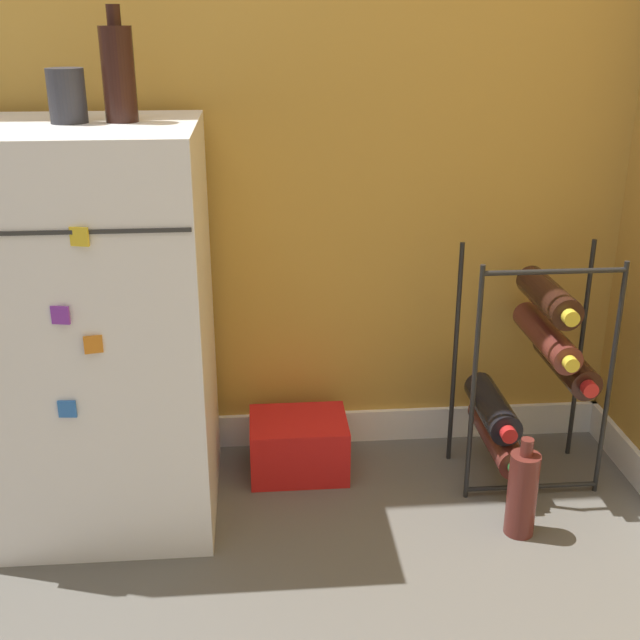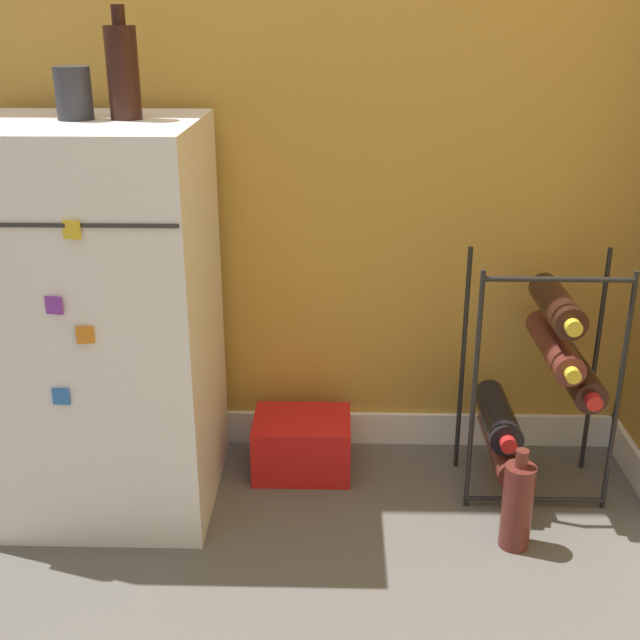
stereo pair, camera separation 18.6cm
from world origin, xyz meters
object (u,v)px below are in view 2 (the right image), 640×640
(soda_box, at_px, (302,444))
(wine_rack, at_px, (536,382))
(mini_fridge, at_px, (94,322))
(fridge_top_cup, at_px, (73,93))
(loose_bottle_floor, at_px, (517,505))
(fridge_top_bottle, at_px, (123,71))

(soda_box, bearing_deg, wine_rack, -6.85)
(mini_fridge, relative_size, fridge_top_cup, 8.38)
(mini_fridge, distance_m, loose_bottle_floor, 1.04)
(mini_fridge, relative_size, wine_rack, 1.51)
(wine_rack, bearing_deg, mini_fridge, -177.61)
(loose_bottle_floor, bearing_deg, soda_box, 147.82)
(wine_rack, xyz_separation_m, fridge_top_bottle, (-0.93, -0.02, 0.72))
(soda_box, relative_size, fridge_top_cup, 2.29)
(wine_rack, bearing_deg, loose_bottle_floor, -107.81)
(fridge_top_cup, distance_m, loose_bottle_floor, 1.30)
(soda_box, distance_m, fridge_top_cup, 1.01)
(soda_box, distance_m, loose_bottle_floor, 0.58)
(wine_rack, height_order, fridge_top_bottle, fridge_top_bottle)
(mini_fridge, relative_size, loose_bottle_floor, 3.73)
(soda_box, bearing_deg, fridge_top_cup, -168.32)
(mini_fridge, xyz_separation_m, fridge_top_bottle, (0.11, 0.02, 0.55))
(fridge_top_bottle, bearing_deg, mini_fridge, -167.50)
(mini_fridge, xyz_separation_m, wine_rack, (1.04, 0.04, -0.16))
(fridge_top_cup, height_order, loose_bottle_floor, fridge_top_cup)
(wine_rack, height_order, fridge_top_cup, fridge_top_cup)
(fridge_top_cup, distance_m, fridge_top_bottle, 0.11)
(fridge_top_cup, height_order, fridge_top_bottle, fridge_top_bottle)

